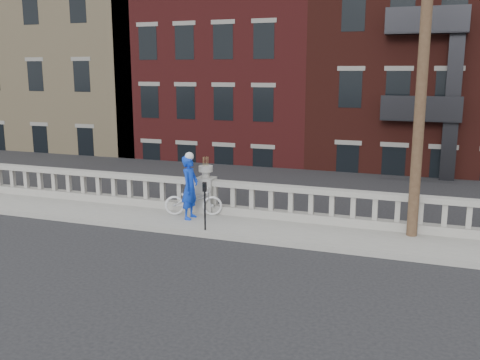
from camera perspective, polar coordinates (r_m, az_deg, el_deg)
The scene contains 9 objects.
ground at distance 13.59m, azimuth -10.36°, elevation -8.02°, with size 120.00×120.00×0.00m, color black.
sidewalk at distance 16.09m, azimuth -4.97°, elevation -4.47°, with size 32.00×2.20×0.15m, color gray.
balustrade at distance 16.78m, azimuth -3.64°, elevation -1.78°, with size 28.00×0.34×1.03m.
planter_pedestal at distance 16.74m, azimuth -3.65°, elevation -1.14°, with size 0.55×0.55×1.76m.
lower_level at distance 34.61m, azimuth 10.11°, elevation 8.33°, with size 80.00×44.00×20.80m.
utility_pole at distance 14.61m, azimuth 19.09°, elevation 13.80°, with size 1.60×0.28×10.00m.
parking_meter_b at distance 14.80m, azimuth -3.78°, elevation -2.19°, with size 0.10×0.09×1.36m.
bicycle at distance 16.45m, azimuth -5.00°, elevation -2.16°, with size 0.62×1.77×0.93m, color silver.
cyclist at distance 15.97m, azimuth -5.37°, elevation -0.79°, with size 0.70×0.46×1.91m, color #0C34C1.
Camera 1 is at (6.59, -10.99, 4.53)m, focal length 40.00 mm.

